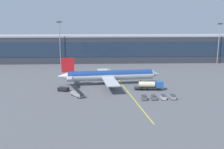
{
  "coord_description": "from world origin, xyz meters",
  "views": [
    {
      "loc": [
        -5.18,
        -97.53,
        25.22
      ],
      "look_at": [
        -0.42,
        2.75,
        4.5
      ],
      "focal_mm": 41.13,
      "sensor_mm": 36.0,
      "label": 1
    }
  ],
  "objects_px": {
    "baggage_cart_2": "(163,97)",
    "baggage_cart_3": "(173,97)",
    "pushback_tug": "(64,89)",
    "belt_loader": "(77,94)",
    "main_airliner": "(110,75)",
    "baggage_cart_0": "(144,98)",
    "baggage_cart_1": "(154,97)",
    "fuel_tanker": "(151,85)"
  },
  "relations": [
    {
      "from": "belt_loader",
      "to": "baggage_cart_1",
      "type": "bearing_deg",
      "value": -10.83
    },
    {
      "from": "pushback_tug",
      "to": "belt_loader",
      "type": "height_order",
      "value": "belt_loader"
    },
    {
      "from": "baggage_cart_0",
      "to": "baggage_cart_3",
      "type": "relative_size",
      "value": 1.0
    },
    {
      "from": "fuel_tanker",
      "to": "baggage_cart_2",
      "type": "relative_size",
      "value": 4.07
    },
    {
      "from": "pushback_tug",
      "to": "belt_loader",
      "type": "bearing_deg",
      "value": -51.95
    },
    {
      "from": "main_airliner",
      "to": "fuel_tanker",
      "type": "bearing_deg",
      "value": -32.4
    },
    {
      "from": "fuel_tanker",
      "to": "baggage_cart_3",
      "type": "distance_m",
      "value": 13.24
    },
    {
      "from": "main_airliner",
      "to": "baggage_cart_0",
      "type": "bearing_deg",
      "value": -64.76
    },
    {
      "from": "baggage_cart_0",
      "to": "baggage_cart_2",
      "type": "height_order",
      "value": "same"
    },
    {
      "from": "belt_loader",
      "to": "baggage_cart_1",
      "type": "xyz_separation_m",
      "value": [
        25.46,
        -4.87,
        -0.21
      ]
    },
    {
      "from": "belt_loader",
      "to": "baggage_cart_3",
      "type": "bearing_deg",
      "value": -8.39
    },
    {
      "from": "baggage_cart_2",
      "to": "main_airliner",
      "type": "bearing_deg",
      "value": 127.56
    },
    {
      "from": "main_airliner",
      "to": "fuel_tanker",
      "type": "height_order",
      "value": "main_airliner"
    },
    {
      "from": "pushback_tug",
      "to": "belt_loader",
      "type": "relative_size",
      "value": 0.68
    },
    {
      "from": "baggage_cart_3",
      "to": "belt_loader",
      "type": "bearing_deg",
      "value": 171.61
    },
    {
      "from": "baggage_cart_0",
      "to": "baggage_cart_1",
      "type": "bearing_deg",
      "value": 1.54
    },
    {
      "from": "baggage_cart_1",
      "to": "baggage_cart_0",
      "type": "bearing_deg",
      "value": -178.46
    },
    {
      "from": "pushback_tug",
      "to": "baggage_cart_0",
      "type": "xyz_separation_m",
      "value": [
        27.96,
        -12.24,
        -0.07
      ]
    },
    {
      "from": "baggage_cart_0",
      "to": "pushback_tug",
      "type": "bearing_deg",
      "value": 156.36
    },
    {
      "from": "baggage_cart_0",
      "to": "belt_loader",
      "type": "bearing_deg",
      "value": 167.44
    },
    {
      "from": "pushback_tug",
      "to": "belt_loader",
      "type": "distance_m",
      "value": 9.25
    },
    {
      "from": "main_airliner",
      "to": "pushback_tug",
      "type": "distance_m",
      "value": 20.32
    },
    {
      "from": "baggage_cart_2",
      "to": "baggage_cart_0",
      "type": "bearing_deg",
      "value": -178.46
    },
    {
      "from": "baggage_cart_1",
      "to": "pushback_tug",
      "type": "bearing_deg",
      "value": 158.69
    },
    {
      "from": "fuel_tanker",
      "to": "baggage_cart_3",
      "type": "bearing_deg",
      "value": -67.68
    },
    {
      "from": "baggage_cart_2",
      "to": "baggage_cart_3",
      "type": "height_order",
      "value": "same"
    },
    {
      "from": "baggage_cart_1",
      "to": "baggage_cart_2",
      "type": "distance_m",
      "value": 3.2
    },
    {
      "from": "fuel_tanker",
      "to": "baggage_cart_2",
      "type": "distance_m",
      "value": 12.47
    },
    {
      "from": "baggage_cart_0",
      "to": "baggage_cart_3",
      "type": "xyz_separation_m",
      "value": [
        9.6,
        0.26,
        0.0
      ]
    },
    {
      "from": "belt_loader",
      "to": "pushback_tug",
      "type": "bearing_deg",
      "value": 128.05
    },
    {
      "from": "belt_loader",
      "to": "baggage_cart_0",
      "type": "height_order",
      "value": "belt_loader"
    },
    {
      "from": "main_airliner",
      "to": "belt_loader",
      "type": "height_order",
      "value": "main_airliner"
    },
    {
      "from": "pushback_tug",
      "to": "baggage_cart_1",
      "type": "relative_size",
      "value": 1.61
    },
    {
      "from": "baggage_cart_1",
      "to": "main_airliner",
      "type": "bearing_deg",
      "value": 121.78
    },
    {
      "from": "baggage_cart_3",
      "to": "pushback_tug",
      "type": "bearing_deg",
      "value": 162.3
    },
    {
      "from": "baggage_cart_0",
      "to": "baggage_cart_2",
      "type": "distance_m",
      "value": 6.4
    },
    {
      "from": "main_airliner",
      "to": "baggage_cart_3",
      "type": "relative_size",
      "value": 15.78
    },
    {
      "from": "pushback_tug",
      "to": "baggage_cart_3",
      "type": "xyz_separation_m",
      "value": [
        37.56,
        -11.98,
        -0.07
      ]
    },
    {
      "from": "belt_loader",
      "to": "baggage_cart_0",
      "type": "distance_m",
      "value": 22.81
    },
    {
      "from": "belt_loader",
      "to": "baggage_cart_2",
      "type": "relative_size",
      "value": 2.37
    },
    {
      "from": "pushback_tug",
      "to": "main_airliner",
      "type": "bearing_deg",
      "value": 28.84
    },
    {
      "from": "baggage_cart_1",
      "to": "baggage_cart_3",
      "type": "distance_m",
      "value": 6.4
    }
  ]
}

